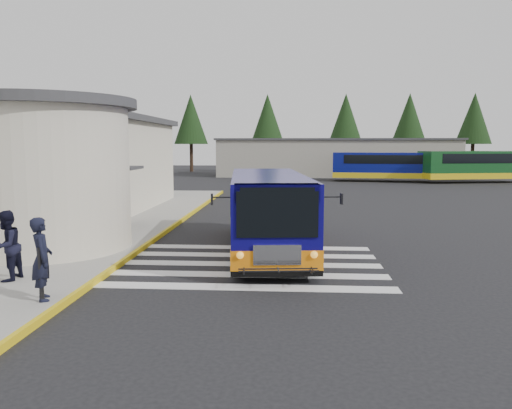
# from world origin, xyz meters

# --- Properties ---
(ground) EXTENTS (140.00, 140.00, 0.00)m
(ground) POSITION_xyz_m (0.00, 0.00, 0.00)
(ground) COLOR black
(ground) RESTS_ON ground
(sidewalk) EXTENTS (10.00, 34.00, 0.15)m
(sidewalk) POSITION_xyz_m (-9.00, 4.00, 0.07)
(sidewalk) COLOR gray
(sidewalk) RESTS_ON ground
(curb_strip) EXTENTS (0.12, 34.00, 0.16)m
(curb_strip) POSITION_xyz_m (-4.05, 4.00, 0.08)
(curb_strip) COLOR gold
(curb_strip) RESTS_ON ground
(station_building) EXTENTS (12.70, 18.70, 4.80)m
(station_building) POSITION_xyz_m (-10.84, 6.91, 2.57)
(station_building) COLOR beige
(station_building) RESTS_ON ground
(crosswalk) EXTENTS (8.00, 5.35, 0.01)m
(crosswalk) POSITION_xyz_m (-0.50, -0.80, 0.01)
(crosswalk) COLOR silver
(crosswalk) RESTS_ON ground
(depot_building) EXTENTS (26.40, 8.40, 4.20)m
(depot_building) POSITION_xyz_m (6.00, 42.00, 2.11)
(depot_building) COLOR gray
(depot_building) RESTS_ON ground
(tree_line) EXTENTS (58.40, 4.40, 10.00)m
(tree_line) POSITION_xyz_m (6.29, 50.00, 6.77)
(tree_line) COLOR black
(tree_line) RESTS_ON ground
(transit_bus) EXTENTS (3.59, 9.15, 2.53)m
(transit_bus) POSITION_xyz_m (0.12, 1.13, 1.21)
(transit_bus) COLOR #0D0862
(transit_bus) RESTS_ON ground
(pedestrian_a) EXTENTS (0.69, 0.79, 1.81)m
(pedestrian_a) POSITION_xyz_m (-4.50, -4.91, 1.06)
(pedestrian_a) COLOR black
(pedestrian_a) RESTS_ON sidewalk
(pedestrian_b) EXTENTS (0.70, 0.88, 1.75)m
(pedestrian_b) POSITION_xyz_m (-6.13, -3.47, 1.02)
(pedestrian_b) COLOR black
(pedestrian_b) RESTS_ON sidewalk
(bollard) EXTENTS (0.10, 0.10, 1.18)m
(bollard) POSITION_xyz_m (-4.45, -5.07, 0.74)
(bollard) COLOR black
(bollard) RESTS_ON sidewalk
(far_bus_a) EXTENTS (9.48, 3.68, 2.38)m
(far_bus_a) POSITION_xyz_m (9.69, 33.47, 1.55)
(far_bus_a) COLOR #080F63
(far_bus_a) RESTS_ON ground
(far_bus_b) EXTENTS (10.12, 4.75, 2.52)m
(far_bus_b) POSITION_xyz_m (17.90, 32.62, 1.64)
(far_bus_b) COLOR #11411A
(far_bus_b) RESTS_ON ground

